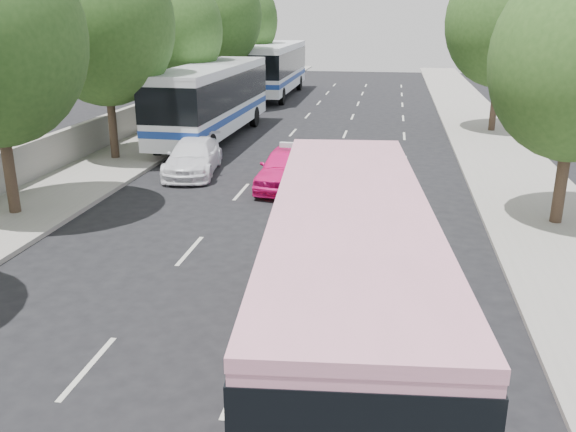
% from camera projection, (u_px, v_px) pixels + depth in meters
% --- Properties ---
extents(ground, '(120.00, 120.00, 0.00)m').
position_uv_depth(ground, '(216.00, 325.00, 12.99)').
color(ground, black).
rests_on(ground, ground).
extents(sidewalk_left, '(4.00, 90.00, 0.15)m').
position_uv_depth(sidewalk_left, '(167.00, 134.00, 33.02)').
color(sidewalk_left, '#9E998E').
rests_on(sidewalk_left, ground).
extents(sidewalk_right, '(4.00, 90.00, 0.12)m').
position_uv_depth(sidewalk_right, '(492.00, 145.00, 30.32)').
color(sidewalk_right, '#9E998E').
rests_on(sidewalk_right, ground).
extents(low_wall, '(0.30, 90.00, 1.50)m').
position_uv_depth(low_wall, '(134.00, 118.00, 33.05)').
color(low_wall, '#9E998E').
rests_on(low_wall, sidewalk_left).
extents(tree_left_c, '(6.00, 6.00, 9.35)m').
position_uv_depth(tree_left_c, '(104.00, 18.00, 25.46)').
color(tree_left_c, '#38281E').
rests_on(tree_left_c, ground).
extents(tree_left_d, '(5.52, 5.52, 8.60)m').
position_uv_depth(tree_left_d, '(173.00, 26.00, 33.08)').
color(tree_left_d, '#38281E').
rests_on(tree_left_d, ground).
extents(tree_left_e, '(6.30, 6.30, 9.82)m').
position_uv_depth(tree_left_e, '(215.00, 11.00, 40.29)').
color(tree_left_e, '#38281E').
rests_on(tree_left_e, ground).
extents(tree_left_f, '(5.88, 5.88, 9.16)m').
position_uv_depth(tree_left_f, '(241.00, 17.00, 47.94)').
color(tree_left_f, '#38281E').
rests_on(tree_left_f, ground).
extents(tree_right_far, '(6.00, 6.00, 9.35)m').
position_uv_depth(tree_right_far, '(505.00, 17.00, 32.00)').
color(tree_right_far, '#38281E').
rests_on(tree_right_far, ground).
extents(pink_bus, '(3.59, 10.53, 3.29)m').
position_uv_depth(pink_bus, '(349.00, 267.00, 10.79)').
color(pink_bus, pink).
rests_on(pink_bus, ground).
extents(pink_taxi, '(2.04, 4.62, 1.55)m').
position_uv_depth(pink_taxi, '(287.00, 167.00, 23.04)').
color(pink_taxi, '#F81581').
rests_on(pink_taxi, ground).
extents(white_pickup, '(2.56, 4.99, 1.39)m').
position_uv_depth(white_pickup, '(193.00, 157.00, 25.06)').
color(white_pickup, white).
rests_on(white_pickup, ground).
extents(tour_coach_front, '(3.00, 12.80, 3.82)m').
position_uv_depth(tour_coach_front, '(212.00, 95.00, 31.39)').
color(tour_coach_front, white).
rests_on(tour_coach_front, ground).
extents(tour_coach_rear, '(3.04, 13.50, 4.03)m').
position_uv_depth(tour_coach_rear, '(276.00, 65.00, 48.00)').
color(tour_coach_rear, white).
rests_on(tour_coach_rear, ground).
extents(taxi_roof_sign, '(0.56, 0.21, 0.18)m').
position_uv_depth(taxi_roof_sign, '(287.00, 145.00, 22.77)').
color(taxi_roof_sign, silver).
rests_on(taxi_roof_sign, pink_taxi).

